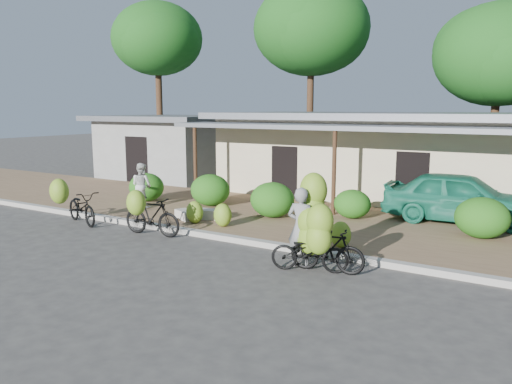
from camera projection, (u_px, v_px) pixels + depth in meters
ground at (227, 269)px, 11.06m from camera, size 100.00×100.00×0.00m
sidewalk at (319, 223)px, 15.27m from camera, size 60.00×6.00×0.12m
curb at (271, 245)px, 12.74m from camera, size 60.00×0.25×0.15m
shop_main at (380, 154)px, 20.00m from camera, size 13.00×8.50×3.35m
shop_grey at (171, 146)px, 25.68m from camera, size 7.00×6.00×3.15m
tree_back_left at (156, 38)px, 27.87m from camera, size 5.16×5.04×9.34m
tree_far_center at (309, 27)px, 26.28m from camera, size 6.13×6.09×10.07m
tree_center_right at (495, 53)px, 22.40m from camera, size 5.79×5.72×8.17m
hedge_0 at (146, 187)px, 18.45m from camera, size 1.34×1.20×1.04m
hedge_1 at (210, 190)px, 17.56m from camera, size 1.43×1.29×1.12m
hedge_2 at (272, 200)px, 15.70m from camera, size 1.43×1.28×1.11m
hedge_3 at (352, 204)px, 15.57m from camera, size 1.16×1.04×0.90m
hedge_4 at (482, 218)px, 13.18m from camera, size 1.40×1.26×1.09m
bike_far_left at (79, 205)px, 15.27m from camera, size 2.07×1.51×1.46m
bike_left at (150, 214)px, 13.81m from camera, size 1.87×1.23×1.39m
bike_center at (311, 231)px, 11.06m from camera, size 1.78×1.37×2.11m
bike_right at (325, 243)px, 10.57m from camera, size 1.70×1.21×1.63m
loose_banana_a at (195, 212)px, 14.90m from camera, size 0.54×0.46×0.68m
loose_banana_b at (223, 215)px, 14.48m from camera, size 0.55×0.46×0.68m
loose_banana_c at (341, 234)px, 12.30m from camera, size 0.53×0.45×0.66m
sack_near at (210, 214)px, 15.50m from camera, size 0.92×0.58×0.30m
sack_far at (185, 215)px, 15.47m from camera, size 0.84×0.65×0.28m
vendor at (301, 227)px, 11.08m from camera, size 0.67×0.44×1.82m
bystander at (142, 185)px, 17.21m from camera, size 0.77×0.60×1.55m
teal_van at (461, 197)px, 14.93m from camera, size 4.61×2.06×1.54m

